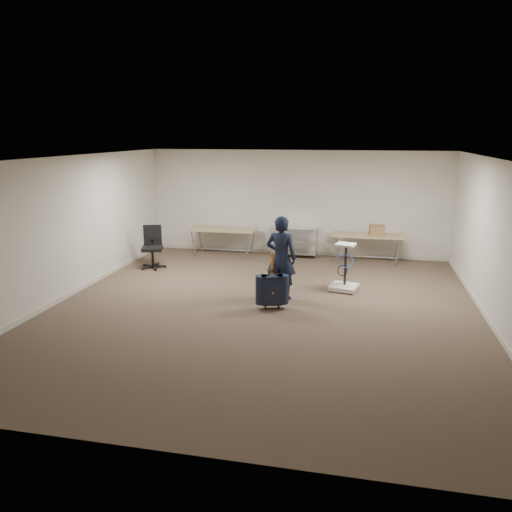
# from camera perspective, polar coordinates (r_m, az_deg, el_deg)

# --- Properties ---
(ground) EXTENTS (9.00, 9.00, 0.00)m
(ground) POSITION_cam_1_polar(r_m,az_deg,el_deg) (9.50, 0.86, -6.02)
(ground) COLOR #4B3C2D
(ground) RESTS_ON ground
(room_shell) EXTENTS (8.00, 9.00, 9.00)m
(room_shell) POSITION_cam_1_polar(r_m,az_deg,el_deg) (10.77, 2.31, -3.31)
(room_shell) COLOR beige
(room_shell) RESTS_ON ground
(folding_table_left) EXTENTS (1.80, 0.75, 0.73)m
(folding_table_left) POSITION_cam_1_polar(r_m,az_deg,el_deg) (13.46, -3.78, 2.92)
(folding_table_left) COLOR #9A845E
(folding_table_left) RESTS_ON ground
(folding_table_right) EXTENTS (1.80, 0.75, 0.73)m
(folding_table_right) POSITION_cam_1_polar(r_m,az_deg,el_deg) (12.96, 12.62, 2.18)
(folding_table_right) COLOR #9A845E
(folding_table_right) RESTS_ON ground
(wire_shelf) EXTENTS (1.22, 0.47, 0.80)m
(wire_shelf) POSITION_cam_1_polar(r_m,az_deg,el_deg) (13.37, 4.40, 1.79)
(wire_shelf) COLOR silver
(wire_shelf) RESTS_ON ground
(person) EXTENTS (0.65, 0.47, 1.68)m
(person) POSITION_cam_1_polar(r_m,az_deg,el_deg) (9.85, 2.88, -0.19)
(person) COLOR black
(person) RESTS_ON ground
(suitcase) EXTENTS (0.45, 0.34, 1.09)m
(suitcase) POSITION_cam_1_polar(r_m,az_deg,el_deg) (9.37, 1.85, -3.89)
(suitcase) COLOR black
(suitcase) RESTS_ON ground
(office_chair) EXTENTS (0.63, 0.63, 1.04)m
(office_chair) POSITION_cam_1_polar(r_m,az_deg,el_deg) (12.50, -11.72, 0.09)
(office_chair) COLOR black
(office_chair) RESTS_ON ground
(equipment_cart) EXTENTS (0.66, 0.66, 1.01)m
(equipment_cart) POSITION_cam_1_polar(r_m,az_deg,el_deg) (10.66, 10.05, -2.50)
(equipment_cart) COLOR beige
(equipment_cart) RESTS_ON ground
(cardboard_box) EXTENTS (0.39, 0.31, 0.26)m
(cardboard_box) POSITION_cam_1_polar(r_m,az_deg,el_deg) (12.86, 13.65, 2.87)
(cardboard_box) COLOR #895E40
(cardboard_box) RESTS_ON folding_table_right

